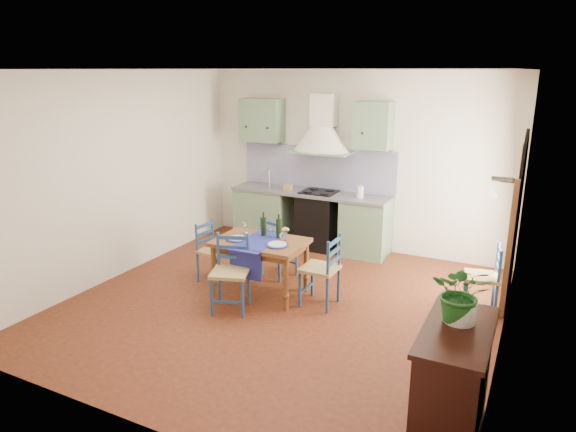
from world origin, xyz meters
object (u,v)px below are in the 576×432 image
at_px(sideboard, 452,379).
at_px(potted_plant, 462,293).
at_px(dining_table, 260,247).
at_px(chair_near, 231,272).

xyz_separation_m(sideboard, potted_plant, (-0.01, 0.13, 0.67)).
bearing_deg(dining_table, sideboard, -32.38).
bearing_deg(sideboard, potted_plant, 93.96).
bearing_deg(sideboard, dining_table, 147.62).
bearing_deg(chair_near, potted_plant, -20.25).
distance_m(dining_table, chair_near, 0.58).
relative_size(chair_near, potted_plant, 1.92).
height_order(sideboard, potted_plant, potted_plant).
distance_m(dining_table, sideboard, 3.14).
bearing_deg(potted_plant, dining_table, 149.53).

